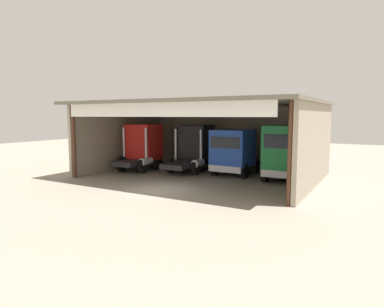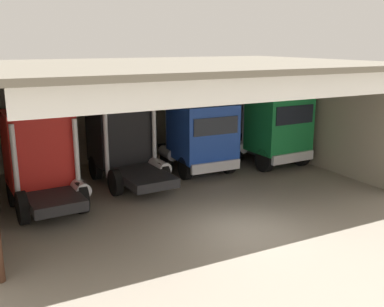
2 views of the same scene
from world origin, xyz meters
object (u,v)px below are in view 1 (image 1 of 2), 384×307
truck_red_center_right_bay (142,146)px  truck_green_center_bay (286,153)px  truck_blue_left_bay (234,151)px  oil_drum (193,159)px  tool_cart (273,165)px  truck_black_right_bay (194,147)px

truck_red_center_right_bay → truck_green_center_bay: truck_green_center_bay is taller
truck_blue_left_bay → oil_drum: bearing=-31.1°
tool_cart → oil_drum: bearing=177.3°
truck_black_right_bay → tool_cart: bearing=21.9°
oil_drum → tool_cart: size_ratio=0.93×
oil_drum → tool_cart: 7.31m
truck_green_center_bay → oil_drum: (-9.20, 3.87, -1.44)m
truck_black_right_bay → tool_cart: size_ratio=5.27×
oil_drum → truck_red_center_right_bay: bearing=-112.7°
truck_black_right_bay → truck_blue_left_bay: size_ratio=1.15×
truck_red_center_right_bay → tool_cart: (9.24, 4.31, -1.38)m
truck_blue_left_bay → truck_green_center_bay: size_ratio=0.89×
oil_drum → tool_cart: tool_cart is taller
truck_green_center_bay → truck_black_right_bay: bearing=-9.3°
truck_red_center_right_bay → truck_black_right_bay: bearing=22.1°
truck_blue_left_bay → oil_drum: size_ratio=4.97×
truck_blue_left_bay → truck_green_center_bay: 3.91m
truck_red_center_right_bay → oil_drum: truck_red_center_right_bay is taller
tool_cart → truck_blue_left_bay: bearing=-123.3°
tool_cart → truck_black_right_bay: bearing=-155.1°
truck_green_center_bay → truck_red_center_right_bay: bearing=2.0°
truck_red_center_right_bay → truck_black_right_bay: 4.09m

